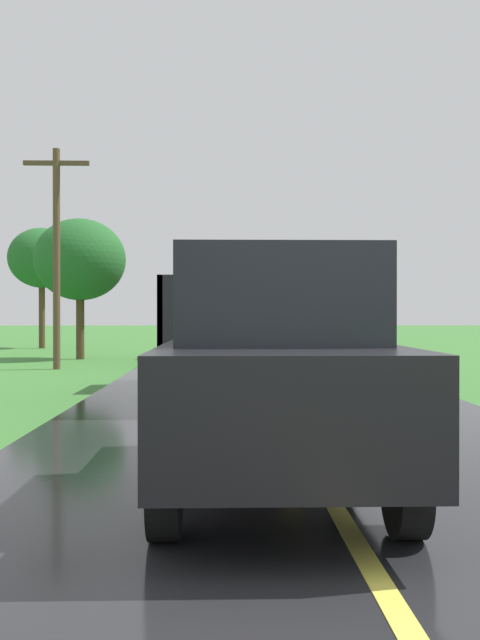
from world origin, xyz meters
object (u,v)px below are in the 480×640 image
object	(u,v)px
banana_truck_far	(226,316)
roadside_tree_near_left	(42,258)
roadside_tree_mid_right	(80,260)
utility_pole_roadside	(57,250)
following_car	(272,369)
banana_truck_near	(234,317)

from	to	relation	value
banana_truck_far	roadside_tree_near_left	distance (m)	12.05
roadside_tree_mid_right	roadside_tree_near_left	bearing A→B (deg)	112.78
utility_pole_roadside	roadside_tree_near_left	bearing A→B (deg)	106.16
utility_pole_roadside	following_car	distance (m)	15.03
banana_truck_near	following_car	world-z (taller)	banana_truck_near
banana_truck_near	banana_truck_far	bearing A→B (deg)	90.65
banana_truck_near	banana_truck_far	world-z (taller)	same
roadside_tree_near_left	following_car	xyz separation A→B (m)	(8.66, -26.46, -3.03)
banana_truck_near	utility_pole_roadside	xyz separation A→B (m)	(-4.87, 6.11, 1.87)
roadside_tree_near_left	following_car	size ratio (longest dim) A/B	1.34
roadside_tree_near_left	following_car	world-z (taller)	roadside_tree_near_left
utility_pole_roadside	roadside_tree_near_left	world-z (taller)	utility_pole_roadside
banana_truck_far	utility_pole_roadside	bearing A→B (deg)	-138.35
banana_truck_near	roadside_tree_near_left	bearing A→B (deg)	114.52
utility_pole_roadside	roadside_tree_mid_right	distance (m)	4.47
utility_pole_roadside	roadside_tree_mid_right	world-z (taller)	utility_pole_roadside
banana_truck_far	following_car	world-z (taller)	banana_truck_far
banana_truck_far	following_car	size ratio (longest dim) A/B	1.42
following_car	roadside_tree_near_left	bearing A→B (deg)	108.13
banana_truck_near	roadside_tree_mid_right	size ratio (longest dim) A/B	1.21
banana_truck_far	roadside_tree_near_left	bearing A→B (deg)	135.36
banana_truck_near	roadside_tree_mid_right	bearing A→B (deg)	115.82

